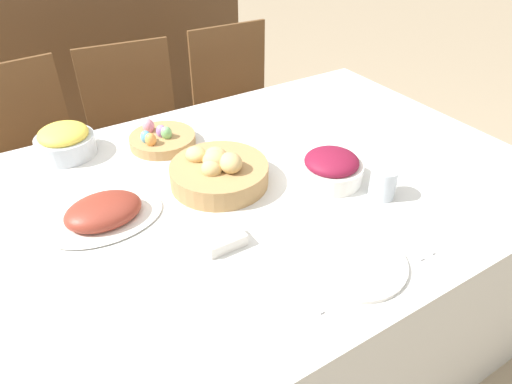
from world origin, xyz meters
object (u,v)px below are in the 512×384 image
ham_platter (104,213)px  beet_salad_bowl (331,168)px  egg_basket (161,139)px  fork (301,288)px  knife (399,240)px  dinner_plate (353,262)px  sideboard (124,63)px  spoon (407,236)px  butter_dish (224,240)px  bread_basket (219,171)px  drinking_cup (383,183)px  chair_far_right (241,109)px  chair_far_center (140,135)px  pineapple_bowl (65,141)px  chair_far_left (35,163)px

ham_platter → beet_salad_bowl: beet_salad_bowl is taller
egg_basket → fork: size_ratio=1.35×
beet_salad_bowl → knife: (-0.03, -0.31, -0.04)m
egg_basket → ham_platter: 0.41m
egg_basket → dinner_plate: egg_basket is taller
knife → fork: bearing=-176.6°
sideboard → spoon: (0.03, -2.26, 0.23)m
beet_salad_bowl → butter_dish: 0.42m
bread_basket → ham_platter: bearing=178.8°
knife → spoon: (0.03, 0.00, 0.00)m
bread_basket → drinking_cup: bearing=-39.7°
chair_far_right → dinner_plate: chair_far_right is taller
beet_salad_bowl → spoon: bearing=-89.5°
chair_far_center → pineapple_bowl: 0.68m
chair_far_center → pineapple_bowl: (-0.38, -0.47, 0.30)m
ham_platter → knife: size_ratio=1.91×
knife → drinking_cup: size_ratio=1.84×
dinner_plate → butter_dish: (-0.23, 0.22, 0.01)m
bread_basket → dinner_plate: (0.11, -0.47, -0.04)m
chair_far_right → dinner_plate: size_ratio=3.40×
chair_far_right → chair_far_center: bearing=-177.7°
bread_basket → ham_platter: 0.34m
sideboard → knife: bearing=-90.0°
ham_platter → pineapple_bowl: bearing=90.2°
bread_basket → beet_salad_bowl: size_ratio=1.53×
chair_far_left → beet_salad_bowl: chair_far_left is taller
fork → knife: (0.31, 0.00, 0.00)m
ham_platter → chair_far_right: bearing=43.5°
pineapple_bowl → ham_platter: bearing=-89.8°
fork → drinking_cup: 0.44m
sideboard → spoon: 2.27m
sideboard → dinner_plate: (-0.15, -2.26, 0.24)m
fork → knife: bearing=3.4°
fork → pineapple_bowl: bearing=112.4°
fork → drinking_cup: size_ratio=1.84×
sideboard → dinner_plate: sideboard is taller
bread_basket → pineapple_bowl: bearing=129.9°
butter_dish → dinner_plate: bearing=-43.3°
chair_far_left → ham_platter: chair_far_left is taller
chair_far_center → egg_basket: chair_far_center is taller
egg_basket → beet_salad_bowl: size_ratio=1.16×
sideboard → beet_salad_bowl: bearing=-89.2°
beet_salad_bowl → spoon: beet_salad_bowl is taller
beet_salad_bowl → drinking_cup: 0.16m
chair_far_center → egg_basket: size_ratio=3.94×
chair_far_left → chair_far_right: same height
ham_platter → butter_dish: size_ratio=3.06×
sideboard → egg_basket: sideboard is taller
butter_dish → ham_platter: bearing=130.9°
dinner_plate → drinking_cup: drinking_cup is taller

